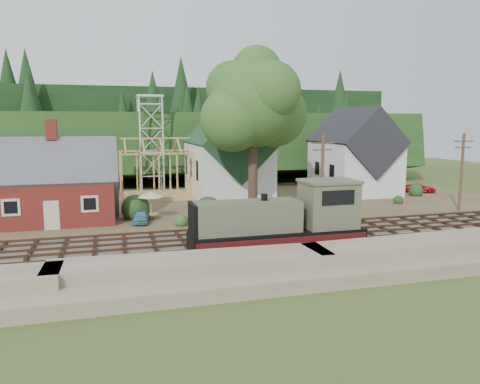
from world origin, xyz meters
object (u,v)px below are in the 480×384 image
object	(u,v)px
car_blue	(141,217)
patio_set	(150,195)
car_green	(15,210)
car_red	(420,188)
locomotive	(284,222)

from	to	relation	value
car_blue	patio_set	bearing A→B (deg)	63.35
car_green	car_red	xyz separation A→B (m)	(46.13, 3.08, -0.13)
car_blue	car_red	world-z (taller)	car_blue
locomotive	patio_set	size ratio (longest dim) A/B	4.77
car_red	car_green	bearing A→B (deg)	120.42
patio_set	car_green	bearing A→B (deg)	160.32
locomotive	car_green	xyz separation A→B (m)	(-20.03, 16.97, -1.17)
car_green	car_red	distance (m)	46.23
locomotive	car_green	size ratio (longest dim) A/B	2.99
locomotive	car_green	bearing A→B (deg)	139.72
locomotive	car_red	xyz separation A→B (m)	(26.10, 20.05, -1.30)
patio_set	car_blue	bearing A→B (deg)	-123.68
car_green	patio_set	world-z (taller)	patio_set
car_blue	car_green	size ratio (longest dim) A/B	0.80
car_blue	locomotive	bearing A→B (deg)	-44.05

